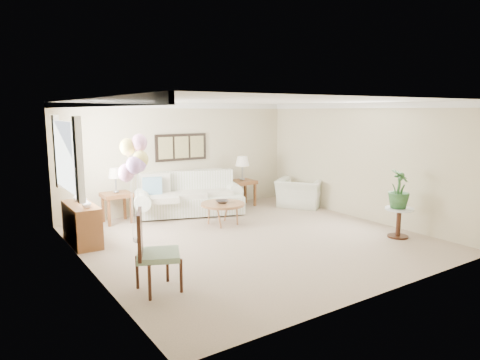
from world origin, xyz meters
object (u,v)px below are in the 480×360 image
(armchair, at_px, (300,193))
(coffee_table, at_px, (223,205))
(accent_chair, at_px, (152,250))
(sofa, at_px, (189,198))
(balloon_cluster, at_px, (134,159))

(armchair, bearing_deg, coffee_table, 65.32)
(coffee_table, bearing_deg, accent_chair, -136.77)
(sofa, xyz_separation_m, accent_chair, (-2.42, -3.71, 0.20))
(accent_chair, bearing_deg, armchair, 29.01)
(sofa, distance_m, balloon_cluster, 2.62)
(coffee_table, relative_size, balloon_cluster, 0.47)
(sofa, relative_size, balloon_cluster, 1.49)
(sofa, relative_size, accent_chair, 2.62)
(coffee_table, distance_m, balloon_cluster, 2.29)
(sofa, height_order, coffee_table, sofa)
(accent_chair, bearing_deg, sofa, 56.89)
(coffee_table, xyz_separation_m, armchair, (2.54, 0.41, -0.08))
(armchair, height_order, accent_chair, accent_chair)
(sofa, relative_size, coffee_table, 3.20)
(armchair, relative_size, accent_chair, 0.95)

